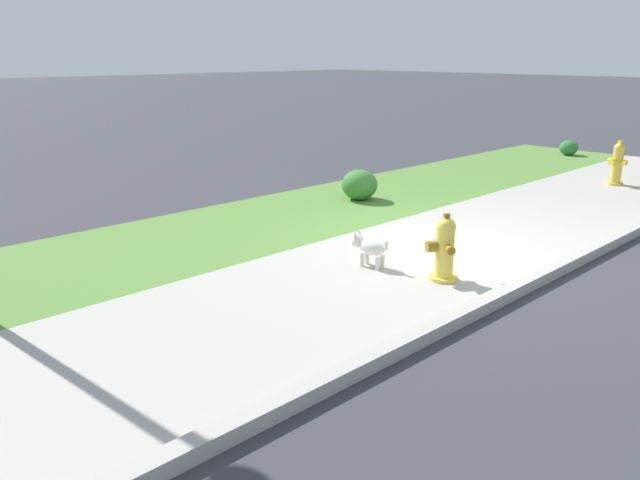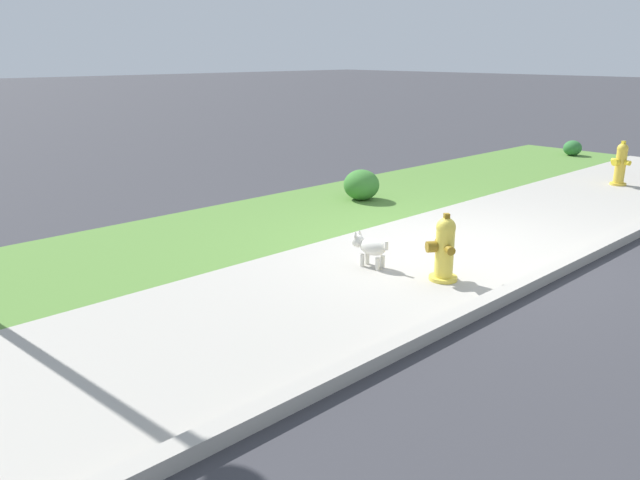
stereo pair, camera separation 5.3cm
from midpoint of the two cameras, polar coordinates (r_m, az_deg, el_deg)
name	(u,v)px [view 2 (the right image)]	position (r m, az deg, el deg)	size (l,w,h in m)	color
ground_plane	(450,248)	(7.88, 11.95, -0.73)	(120.00, 120.00, 0.00)	#38383D
sidewalk_pavement	(450,248)	(7.88, 11.95, -0.70)	(18.00, 2.58, 0.01)	#ADA89E
grass_verge	(309,211)	(9.51, -0.87, 2.66)	(18.00, 2.58, 0.01)	#568438
street_curb	(555,270)	(7.22, 20.89, -2.62)	(18.00, 0.16, 0.12)	#ADA89E
fire_hydrant_mid_block	(444,249)	(6.65, 11.51, -0.81)	(0.35, 0.36, 0.73)	yellow
fire_hydrant_by_grass_verge	(620,164)	(12.56, 25.88, 6.26)	(0.34, 0.37, 0.81)	gold
small_white_dog	(370,247)	(6.99, 4.76, -0.65)	(0.22, 0.48, 0.40)	silver
shrub_bush_far_verge	(573,148)	(15.90, 22.18, 7.79)	(0.41, 0.41, 0.35)	#337538
shrub_bush_near_lamp	(361,185)	(10.24, 3.96, 5.05)	(0.58, 0.58, 0.50)	#3D7F33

